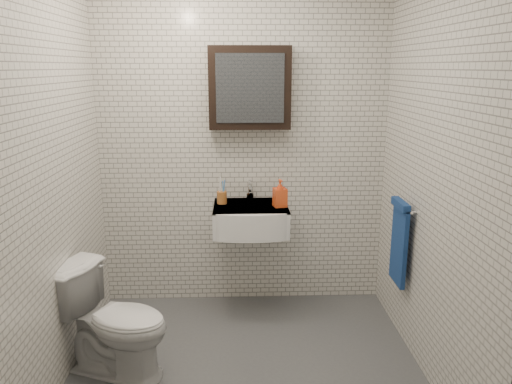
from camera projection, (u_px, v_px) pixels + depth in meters
The scene contains 9 objects.
ground at pixel (246, 367), 3.16m from camera, with size 2.20×2.00×0.01m, color #4B4F53.
room_shell at pixel (245, 137), 2.80m from camera, with size 2.22×2.02×2.51m.
washbasin at pixel (251, 219), 3.69m from camera, with size 0.55×0.50×0.20m.
faucet at pixel (250, 191), 3.84m from camera, with size 0.06×0.20×0.15m.
mirror_cabinet at pixel (250, 88), 3.65m from camera, with size 0.60×0.15×0.60m.
towel_rail at pixel (399, 239), 3.36m from camera, with size 0.09×0.30×0.58m.
toothbrush_cup at pixel (222, 197), 3.75m from camera, with size 0.09×0.09×0.20m.
soap_bottle at pixel (280, 193), 3.65m from camera, with size 0.09×0.09×0.20m, color orange.
toilet at pixel (115, 321), 3.04m from camera, with size 0.39×0.68×0.70m, color white.
Camera 1 is at (-0.04, -2.80, 1.85)m, focal length 35.00 mm.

